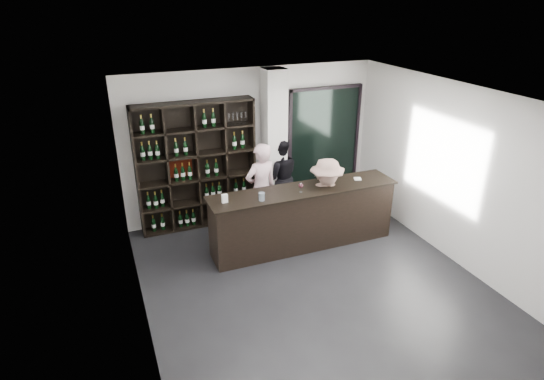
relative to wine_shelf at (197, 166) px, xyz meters
name	(u,v)px	position (x,y,z in m)	size (l,w,h in m)	color
floor	(312,283)	(1.15, -2.57, -1.20)	(5.00, 5.50, 0.01)	black
wine_shelf	(197,166)	(0.00, 0.00, 0.00)	(2.20, 0.35, 2.40)	black
structural_column	(274,145)	(1.50, -0.10, 0.25)	(0.40, 0.40, 2.90)	silver
glass_panel	(324,138)	(2.70, 0.12, 0.20)	(1.60, 0.08, 2.10)	black
tasting_counter	(303,218)	(1.50, -1.47, -0.65)	(3.32, 0.69, 1.09)	black
taster_pink	(261,189)	(1.00, -0.72, -0.33)	(0.63, 0.42, 1.73)	beige
taster_black	(280,177)	(1.59, -0.17, -0.40)	(0.78, 0.61, 1.61)	black
customer	(326,202)	(1.90, -1.52, -0.40)	(1.03, 0.59, 1.59)	#957265
wine_glass	(301,187)	(1.39, -1.56, -0.01)	(0.08, 0.08, 0.19)	white
spit_cup	(262,196)	(0.67, -1.62, -0.04)	(0.10, 0.10, 0.13)	#A7B8C8
napkin_stack	(358,179)	(2.57, -1.43, -0.10)	(0.12, 0.12, 0.02)	white
card_stand	(225,199)	(0.10, -1.49, -0.04)	(0.09, 0.05, 0.14)	white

